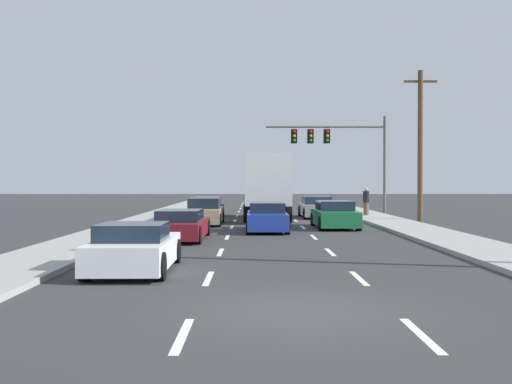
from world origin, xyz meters
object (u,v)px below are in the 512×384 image
object	(u,v)px
utility_pole_mid	(420,144)
box_truck	(267,184)
car_navy	(208,207)
car_tan	(204,212)
traffic_signal_mast	(330,142)
car_maroon	(181,225)
car_white	(135,249)
car_blue	(267,218)
car_green	(335,215)
pedestrian_near_corner	(366,201)
car_silver	(316,208)

from	to	relation	value
utility_pole_mid	box_truck	bearing A→B (deg)	171.73
box_truck	car_navy	bearing A→B (deg)	131.75
car_tan	traffic_signal_mast	distance (m)	13.74
car_maroon	traffic_signal_mast	world-z (taller)	traffic_signal_mast
car_white	traffic_signal_mast	world-z (taller)	traffic_signal_mast
car_blue	car_maroon	bearing A→B (deg)	-131.03
car_blue	car_green	size ratio (longest dim) A/B	1.04
car_tan	car_white	distance (m)	15.97
utility_pole_mid	pedestrian_near_corner	distance (m)	5.49
car_silver	traffic_signal_mast	xyz separation A→B (m)	(1.42, 4.74, 4.33)
utility_pole_mid	car_maroon	bearing A→B (deg)	-139.26
car_white	utility_pole_mid	distance (m)	22.06
car_maroon	car_green	xyz separation A→B (m)	(6.55, 5.63, 0.06)
car_navy	car_tan	distance (m)	7.48
pedestrian_near_corner	car_white	bearing A→B (deg)	-114.12
traffic_signal_mast	pedestrian_near_corner	xyz separation A→B (m)	(1.63, -4.56, -3.95)
car_navy	car_silver	distance (m)	6.95
box_truck	car_silver	xyz separation A→B (m)	(3.07, 2.39, -1.48)
car_blue	utility_pole_mid	world-z (taller)	utility_pole_mid
car_blue	traffic_signal_mast	bearing A→B (deg)	72.42
car_green	traffic_signal_mast	size ratio (longest dim) A/B	0.52
pedestrian_near_corner	car_navy	bearing A→B (deg)	171.07
car_tan	car_navy	bearing A→B (deg)	93.07
car_green	car_blue	bearing A→B (deg)	-150.76
box_truck	traffic_signal_mast	distance (m)	8.90
car_navy	pedestrian_near_corner	bearing A→B (deg)	-8.93
car_white	car_green	bearing A→B (deg)	63.55
car_silver	car_white	bearing A→B (deg)	-107.27
car_blue	car_green	world-z (taller)	car_green
box_truck	utility_pole_mid	size ratio (longest dim) A/B	1.05
car_navy	car_blue	xyz separation A→B (m)	(3.49, -11.71, 0.03)
car_tan	car_maroon	distance (m)	8.06
box_truck	utility_pole_mid	distance (m)	8.72
car_tan	car_blue	size ratio (longest dim) A/B	1.04
box_truck	car_white	bearing A→B (deg)	-100.78
traffic_signal_mast	pedestrian_near_corner	bearing A→B (deg)	-70.35
car_green	pedestrian_near_corner	bearing A→B (deg)	69.84
car_silver	car_green	world-z (taller)	car_silver
car_blue	pedestrian_near_corner	distance (m)	11.97
pedestrian_near_corner	car_silver	bearing A→B (deg)	-176.67
box_truck	car_maroon	bearing A→B (deg)	-107.03
utility_pole_mid	car_blue	bearing A→B (deg)	-143.16
box_truck	traffic_signal_mast	world-z (taller)	traffic_signal_mast
car_white	car_green	size ratio (longest dim) A/B	0.95
car_green	car_tan	bearing A→B (deg)	158.94
car_white	pedestrian_near_corner	xyz separation A→B (m)	(9.80, 21.90, 0.43)
car_silver	car_blue	bearing A→B (deg)	-107.99
box_truck	car_blue	world-z (taller)	box_truck
car_navy	car_maroon	size ratio (longest dim) A/B	1.00
car_green	utility_pole_mid	bearing A→B (deg)	40.84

